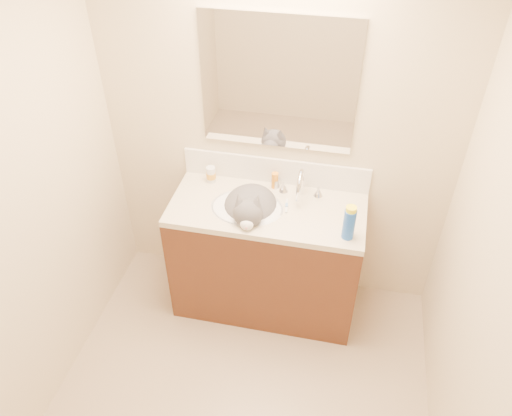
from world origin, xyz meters
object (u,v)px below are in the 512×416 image
at_px(vanity_cabinet, 266,259).
at_px(silver_jar, 276,183).
at_px(faucet, 300,186).
at_px(spray_can, 349,224).
at_px(basin, 247,216).
at_px(amber_bottle, 275,180).
at_px(cat, 250,209).
at_px(pill_bottle, 211,174).

xyz_separation_m(vanity_cabinet, silver_jar, (0.01, 0.21, 0.48)).
distance_m(faucet, spray_can, 0.44).
relative_size(basin, amber_bottle, 4.13).
relative_size(cat, silver_jar, 8.15).
distance_m(basin, faucet, 0.38).
bearing_deg(cat, basin, -167.11).
distance_m(faucet, cat, 0.34).
distance_m(basin, silver_jar, 0.29).
bearing_deg(cat, faucet, 22.21).
relative_size(silver_jar, amber_bottle, 0.55).
bearing_deg(cat, spray_can, -21.45).
xyz_separation_m(vanity_cabinet, basin, (-0.12, -0.03, 0.38)).
xyz_separation_m(vanity_cabinet, amber_bottle, (0.01, 0.21, 0.50)).
bearing_deg(pill_bottle, basin, -37.04).
xyz_separation_m(vanity_cabinet, pill_bottle, (-0.41, 0.19, 0.50)).
bearing_deg(spray_can, faucet, 135.69).
bearing_deg(faucet, cat, -150.33).
bearing_deg(vanity_cabinet, basin, -165.96).
bearing_deg(faucet, amber_bottle, 158.00).
xyz_separation_m(faucet, spray_can, (0.32, -0.31, 0.01)).
bearing_deg(pill_bottle, silver_jar, 3.11).
distance_m(pill_bottle, amber_bottle, 0.42).
distance_m(silver_jar, spray_can, 0.62).
bearing_deg(vanity_cabinet, silver_jar, 86.14).
relative_size(vanity_cabinet, amber_bottle, 11.01).
height_order(pill_bottle, spray_can, spray_can).
relative_size(basin, silver_jar, 7.51).
relative_size(faucet, cat, 0.57).
xyz_separation_m(faucet, amber_bottle, (-0.17, 0.07, -0.03)).
distance_m(vanity_cabinet, cat, 0.45).
height_order(silver_jar, amber_bottle, amber_bottle).
bearing_deg(amber_bottle, cat, -115.33).
relative_size(pill_bottle, silver_jar, 1.78).
bearing_deg(cat, silver_jar, 56.31).
distance_m(basin, spray_can, 0.65).
height_order(basin, faucet, faucet).
relative_size(vanity_cabinet, spray_can, 6.37).
xyz_separation_m(faucet, pill_bottle, (-0.59, 0.05, -0.03)).
xyz_separation_m(basin, amber_bottle, (0.13, 0.24, 0.12)).
bearing_deg(pill_bottle, faucet, -4.92).
height_order(amber_bottle, spray_can, spray_can).
bearing_deg(silver_jar, spray_can, -38.43).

